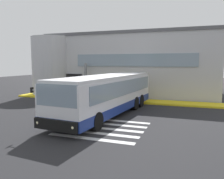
{
  "coord_description": "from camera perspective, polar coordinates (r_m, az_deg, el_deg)",
  "views": [
    {
      "loc": [
        6.49,
        -15.48,
        3.53
      ],
      "look_at": [
        0.6,
        1.08,
        1.5
      ],
      "focal_mm": 36.77,
      "sensor_mm": 36.0,
      "label": 1
    }
  ],
  "objects": [
    {
      "name": "ground_plane",
      "position": [
        17.15,
        -3.12,
        -5.33
      ],
      "size": [
        80.0,
        90.0,
        0.02
      ],
      "primitive_type": "cube",
      "color": "#232326",
      "rests_on": "ground"
    },
    {
      "name": "bay_paint_stripes",
      "position": [
        12.64,
        -2.08,
        -9.61
      ],
      "size": [
        4.4,
        3.96,
        0.01
      ],
      "color": "silver",
      "rests_on": "ground"
    },
    {
      "name": "terminal_building",
      "position": [
        27.96,
        4.76,
        6.15
      ],
      "size": [
        19.57,
        13.8,
        6.67
      ],
      "color": "#B7B7BC",
      "rests_on": "ground"
    },
    {
      "name": "boarding_curb",
      "position": [
        21.57,
        1.8,
        -2.63
      ],
      "size": [
        21.77,
        2.0,
        0.15
      ],
      "primitive_type": "cube",
      "color": "yellow",
      "rests_on": "ground"
    },
    {
      "name": "entry_support_column",
      "position": [
        23.31,
        -6.54,
        2.38
      ],
      "size": [
        0.28,
        0.28,
        3.37
      ],
      "primitive_type": "cylinder",
      "color": "slate",
      "rests_on": "boarding_curb"
    },
    {
      "name": "bus_main_foreground",
      "position": [
        15.69,
        -1.1,
        -1.45
      ],
      "size": [
        4.04,
        11.42,
        2.7
      ],
      "color": "silver",
      "rests_on": "ground"
    },
    {
      "name": "passenger_near_column",
      "position": [
        22.23,
        -5.67,
        0.32
      ],
      "size": [
        0.59,
        0.39,
        1.68
      ],
      "color": "#1E2338",
      "rests_on": "boarding_curb"
    },
    {
      "name": "passenger_by_doorway",
      "position": [
        22.03,
        -3.66,
        0.19
      ],
      "size": [
        0.56,
        0.33,
        1.68
      ],
      "color": "#2D2D33",
      "rests_on": "boarding_curb"
    },
    {
      "name": "safety_bollard_yellow",
      "position": [
        19.88,
        5.73,
        -2.36
      ],
      "size": [
        0.18,
        0.18,
        0.9
      ],
      "primitive_type": "cylinder",
      "color": "yellow",
      "rests_on": "ground"
    }
  ]
}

